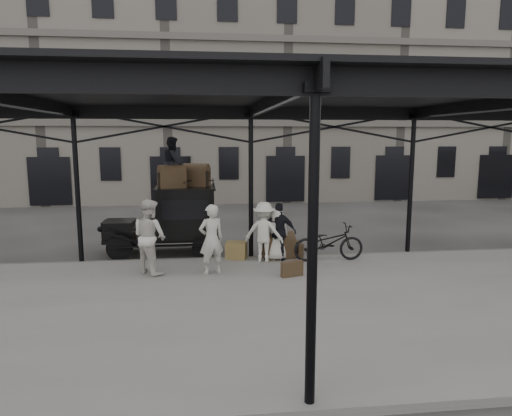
{
  "coord_description": "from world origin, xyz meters",
  "views": [
    {
      "loc": [
        -1.39,
        -11.46,
        3.76
      ],
      "look_at": [
        0.11,
        1.6,
        1.7
      ],
      "focal_mm": 32.0,
      "sensor_mm": 36.0,
      "label": 1
    }
  ],
  "objects_px": {
    "steamer_trunk_platform": "(278,247)",
    "porter_left": "(211,239)",
    "porter_official": "(279,232)",
    "bicycle": "(329,243)",
    "steamer_trunk_roof_near": "(172,178)",
    "taxi": "(176,217)"
  },
  "relations": [
    {
      "from": "bicycle",
      "to": "steamer_trunk_roof_near",
      "type": "relative_size",
      "value": 2.53
    },
    {
      "from": "steamer_trunk_platform",
      "to": "bicycle",
      "type": "bearing_deg",
      "value": -30.6
    },
    {
      "from": "steamer_trunk_roof_near",
      "to": "steamer_trunk_platform",
      "type": "bearing_deg",
      "value": -37.52
    },
    {
      "from": "porter_official",
      "to": "steamer_trunk_platform",
      "type": "relative_size",
      "value": 1.89
    },
    {
      "from": "porter_official",
      "to": "bicycle",
      "type": "bearing_deg",
      "value": -166.81
    },
    {
      "from": "bicycle",
      "to": "steamer_trunk_platform",
      "type": "height_order",
      "value": "bicycle"
    },
    {
      "from": "taxi",
      "to": "porter_left",
      "type": "height_order",
      "value": "taxi"
    },
    {
      "from": "taxi",
      "to": "bicycle",
      "type": "relative_size",
      "value": 1.76
    },
    {
      "from": "steamer_trunk_roof_near",
      "to": "steamer_trunk_platform",
      "type": "height_order",
      "value": "steamer_trunk_roof_near"
    },
    {
      "from": "porter_official",
      "to": "steamer_trunk_platform",
      "type": "xyz_separation_m",
      "value": [
        0.02,
        0.27,
        -0.52
      ]
    },
    {
      "from": "taxi",
      "to": "porter_left",
      "type": "xyz_separation_m",
      "value": [
        1.08,
        -2.85,
        -0.12
      ]
    },
    {
      "from": "porter_left",
      "to": "porter_official",
      "type": "distance_m",
      "value": 2.3
    },
    {
      "from": "porter_left",
      "to": "steamer_trunk_roof_near",
      "type": "bearing_deg",
      "value": -86.84
    },
    {
      "from": "bicycle",
      "to": "steamer_trunk_roof_near",
      "type": "height_order",
      "value": "steamer_trunk_roof_near"
    },
    {
      "from": "porter_official",
      "to": "steamer_trunk_roof_near",
      "type": "distance_m",
      "value": 3.79
    },
    {
      "from": "bicycle",
      "to": "steamer_trunk_roof_near",
      "type": "xyz_separation_m",
      "value": [
        -4.6,
        1.69,
        1.79
      ]
    },
    {
      "from": "steamer_trunk_platform",
      "to": "porter_left",
      "type": "bearing_deg",
      "value": -157.23
    },
    {
      "from": "taxi",
      "to": "bicycle",
      "type": "bearing_deg",
      "value": -23.23
    },
    {
      "from": "bicycle",
      "to": "porter_official",
      "type": "bearing_deg",
      "value": 80.09
    },
    {
      "from": "porter_left",
      "to": "steamer_trunk_platform",
      "type": "relative_size",
      "value": 2.06
    },
    {
      "from": "taxi",
      "to": "porter_official",
      "type": "xyz_separation_m",
      "value": [
        3.09,
        -1.73,
        -0.2
      ]
    },
    {
      "from": "taxi",
      "to": "porter_official",
      "type": "distance_m",
      "value": 3.54
    }
  ]
}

